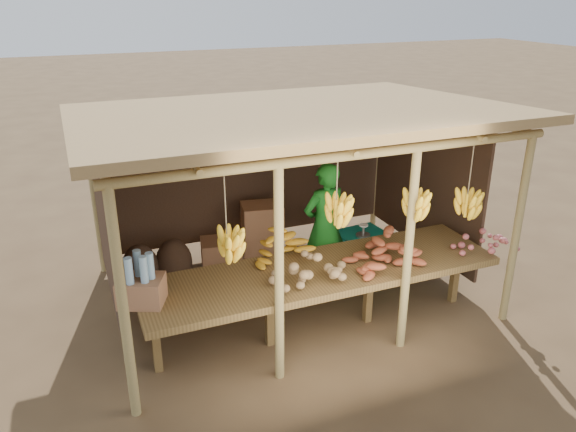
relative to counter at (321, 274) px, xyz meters
name	(u,v)px	position (x,y,z in m)	size (l,w,h in m)	color
ground	(288,293)	(0.00, 0.95, -0.74)	(60.00, 60.00, 0.00)	brown
stall_structure	(295,151)	(0.02, 0.78, 1.16)	(4.70, 3.50, 2.43)	#9F8952
counter	(321,274)	(0.00, 0.00, 0.00)	(3.90, 1.05, 0.80)	brown
potato_heap	(307,263)	(-0.24, -0.15, 0.24)	(0.90, 0.54, 0.36)	#94754C
sweet_potato_heap	(389,247)	(0.75, -0.12, 0.24)	(0.94, 0.56, 0.36)	#A24929
onion_heap	(482,235)	(1.90, -0.25, 0.24)	(0.76, 0.45, 0.35)	#C86161
banana_pile	(280,242)	(-0.31, 0.43, 0.24)	(0.67, 0.40, 0.35)	gold
tomato_basin	(136,284)	(-1.90, 0.24, 0.15)	(0.39, 0.39, 0.21)	navy
bottle_box	(141,284)	(-1.88, 0.01, 0.26)	(0.51, 0.47, 0.52)	#936142
vendor	(324,226)	(0.50, 0.98, 0.08)	(0.60, 0.39, 1.65)	#176A1C
tarp_crate	(362,251)	(1.14, 1.11, -0.43)	(0.67, 0.60, 0.74)	brown
carton_stack	(249,241)	(-0.21, 1.86, -0.36)	(1.21, 0.54, 0.86)	#936142
burlap_sacks	(157,262)	(-1.46, 1.88, -0.46)	(0.92, 0.48, 0.65)	#432D1F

